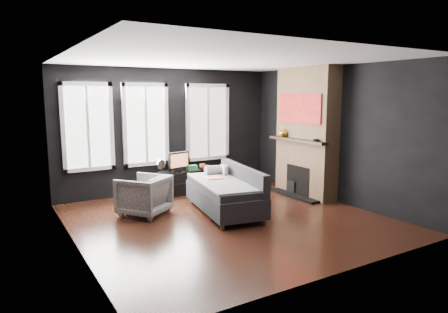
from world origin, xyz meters
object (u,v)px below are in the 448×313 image
mantel_vase (283,132)px  media_console (186,181)px  monitor (179,160)px  sofa (224,190)px  mug (202,165)px  armchair (144,193)px  book (205,162)px

mantel_vase → media_console: bearing=150.4°
monitor → sofa: bearing=-98.9°
mug → mantel_vase: size_ratio=0.65×
mantel_vase → armchair: bearing=-178.9°
sofa → media_console: (0.05, 1.73, -0.17)m
monitor → mantel_vase: 2.34m
media_console → book: 0.66m
sofa → armchair: bearing=164.7°
sofa → mug: 1.81m
armchair → mantel_vase: 3.34m
monitor → mantel_vase: size_ratio=2.54×
sofa → armchair: sofa is taller
sofa → book: 1.95m
monitor → mantel_vase: mantel_vase is taller
book → mantel_vase: (1.31, -1.17, 0.72)m
media_console → mantel_vase: (1.85, -1.05, 1.08)m
armchair → media_console: size_ratio=0.54×
armchair → mug: bearing=175.9°
mantel_vase → monitor: bearing=153.7°
armchair → mug: (1.78, 1.13, 0.18)m
mug → mantel_vase: mantel_vase is taller
armchair → media_console: 1.75m
monitor → mug: bearing=-7.6°
media_console → book: (0.54, 0.12, 0.36)m
sofa → mug: bearing=84.7°
armchair → mantel_vase: bearing=144.6°
mantel_vase → sofa: bearing=-160.4°
sofa → monitor: monitor is taller
mug → monitor: bearing=-174.2°
sofa → media_console: 1.74m
mug → book: 0.16m
mug → mantel_vase: bearing=-36.7°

